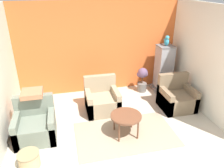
% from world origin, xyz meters
% --- Properties ---
extents(ground_plane, '(20.00, 20.00, 0.00)m').
position_xyz_m(ground_plane, '(0.00, 0.00, 0.00)').
color(ground_plane, beige).
rests_on(ground_plane, ground).
extents(wall_back_accent, '(4.58, 0.06, 2.54)m').
position_xyz_m(wall_back_accent, '(0.00, 3.15, 1.27)').
color(wall_back_accent, orange).
rests_on(wall_back_accent, ground_plane).
extents(wall_right, '(0.06, 3.12, 2.54)m').
position_xyz_m(wall_right, '(2.26, 1.56, 1.27)').
color(wall_right, silver).
rests_on(wall_right, ground_plane).
extents(area_rug, '(2.09, 1.27, 0.01)m').
position_xyz_m(area_rug, '(0.13, 0.88, 0.01)').
color(area_rug, gray).
rests_on(area_rug, ground_plane).
extents(coffee_table, '(0.64, 0.64, 0.48)m').
position_xyz_m(coffee_table, '(0.13, 0.88, 0.43)').
color(coffee_table, brown).
rests_on(coffee_table, ground_plane).
extents(armchair_left, '(0.79, 0.75, 0.84)m').
position_xyz_m(armchair_left, '(-1.69, 1.23, 0.28)').
color(armchair_left, slate).
rests_on(armchair_left, ground_plane).
extents(armchair_right, '(0.79, 0.75, 0.84)m').
position_xyz_m(armchair_right, '(1.70, 1.65, 0.28)').
color(armchair_right, '#7A664C').
rests_on(armchair_right, ground_plane).
extents(armchair_middle, '(0.79, 0.75, 0.84)m').
position_xyz_m(armchair_middle, '(-0.16, 1.95, 0.28)').
color(armchair_middle, '#9E896B').
rests_on(armchair_middle, ground_plane).
extents(birdcage, '(0.54, 0.54, 1.35)m').
position_xyz_m(birdcage, '(1.80, 2.70, 0.65)').
color(birdcage, slate).
rests_on(birdcage, ground_plane).
extents(parrot, '(0.13, 0.24, 0.29)m').
position_xyz_m(parrot, '(1.80, 2.70, 1.48)').
color(parrot, teal).
rests_on(parrot, birdcage).
extents(potted_plant, '(0.31, 0.28, 0.72)m').
position_xyz_m(potted_plant, '(1.18, 2.73, 0.40)').
color(potted_plant, '#66605B').
rests_on(potted_plant, ground_plane).
extents(wicker_basket, '(0.38, 0.38, 0.28)m').
position_xyz_m(wicker_basket, '(-1.75, 0.42, 0.15)').
color(wicker_basket, tan).
rests_on(wicker_basket, ground_plane).
extents(throw_pillow, '(0.42, 0.42, 0.10)m').
position_xyz_m(throw_pillow, '(-1.69, 1.50, 0.89)').
color(throw_pillow, '#B2704C').
rests_on(throw_pillow, armchair_left).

